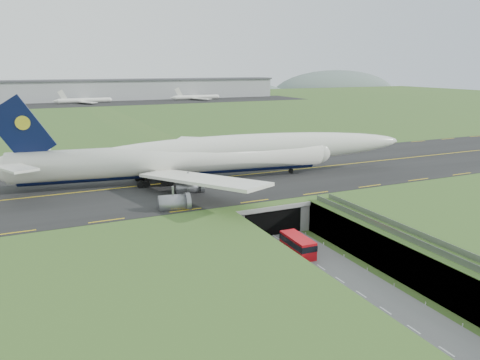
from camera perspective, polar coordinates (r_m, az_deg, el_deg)
name	(u,v)px	position (r m, az deg, el deg)	size (l,w,h in m)	color
ground	(295,251)	(83.59, 6.72, -8.59)	(900.00, 900.00, 0.00)	#315B24
airfield_deck	(295,235)	(82.50, 6.78, -6.66)	(800.00, 800.00, 6.00)	gray
trench_road	(319,267)	(77.79, 9.63, -10.38)	(12.00, 75.00, 0.20)	slate
taxiway	(223,177)	(109.84, -2.13, 0.31)	(800.00, 44.00, 0.18)	black
tunnel_portal	(253,207)	(96.24, 1.62, -3.35)	(17.00, 22.30, 6.00)	gray
guideway	(429,251)	(74.49, 22.00, -8.00)	(3.00, 53.00, 7.05)	#A8A8A3
jumbo_jet	(207,156)	(107.00, -4.02, 2.94)	(98.73, 62.33, 20.80)	white
shuttle_tram	(298,245)	(81.40, 7.04, -7.89)	(3.23, 7.96, 3.21)	red
cargo_terminal	(83,90)	(367.82, -18.56, 10.34)	(320.00, 67.00, 15.60)	#B2B2B2
distant_hills	(134,100)	(508.01, -12.79, 9.45)	(700.00, 91.00, 60.00)	slate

